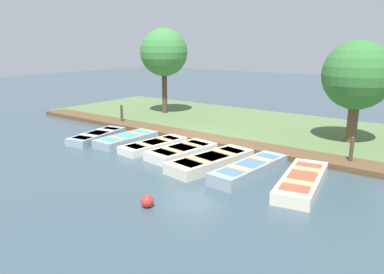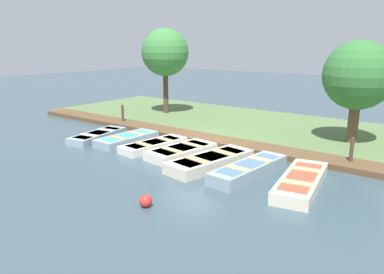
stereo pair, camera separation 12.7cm
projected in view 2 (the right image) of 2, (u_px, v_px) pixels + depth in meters
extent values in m
plane|color=#384C56|center=(193.00, 147.00, 15.85)|extent=(80.00, 80.00, 0.00)
cube|color=#567042|center=(250.00, 125.00, 19.69)|extent=(8.00, 24.00, 0.18)
cube|color=brown|center=(208.00, 139.00, 16.69)|extent=(1.25, 23.06, 0.22)
cube|color=#8C9EA8|center=(98.00, 136.00, 17.08)|extent=(3.14, 1.53, 0.31)
cube|color=#6B7F51|center=(98.00, 133.00, 17.05)|extent=(2.57, 1.21, 0.02)
cube|color=beige|center=(89.00, 135.00, 16.55)|extent=(0.46, 0.96, 0.03)
cube|color=beige|center=(106.00, 130.00, 17.54)|extent=(0.46, 0.96, 0.03)
cube|color=#8C9EA8|center=(127.00, 139.00, 16.44)|extent=(2.91, 1.21, 0.34)
cube|color=teal|center=(127.00, 136.00, 16.40)|extent=(2.38, 0.95, 0.03)
cube|color=tan|center=(117.00, 138.00, 15.98)|extent=(0.32, 1.05, 0.03)
cube|color=tan|center=(136.00, 133.00, 16.81)|extent=(0.32, 1.05, 0.03)
cube|color=silver|center=(154.00, 145.00, 15.53)|extent=(3.06, 1.36, 0.30)
cube|color=#994C33|center=(154.00, 142.00, 15.50)|extent=(2.51, 1.08, 0.02)
cube|color=tan|center=(143.00, 144.00, 15.10)|extent=(0.41, 0.96, 0.03)
cube|color=tan|center=(164.00, 139.00, 15.89)|extent=(0.41, 0.96, 0.03)
cube|color=silver|center=(181.00, 152.00, 14.51)|extent=(2.96, 1.61, 0.36)
cube|color=beige|center=(181.00, 148.00, 14.47)|extent=(2.42, 1.27, 0.03)
cube|color=tan|center=(171.00, 150.00, 14.10)|extent=(0.43, 1.17, 0.03)
cube|color=tan|center=(191.00, 144.00, 14.84)|extent=(0.43, 1.17, 0.03)
cube|color=beige|center=(210.00, 161.00, 13.28)|extent=(3.61, 1.74, 0.39)
cube|color=#6B7F51|center=(211.00, 157.00, 13.23)|extent=(2.95, 1.38, 0.03)
cube|color=tan|center=(197.00, 160.00, 12.79)|extent=(0.52, 1.12, 0.03)
cube|color=tan|center=(223.00, 152.00, 13.66)|extent=(0.52, 1.12, 0.03)
cube|color=#8C9EA8|center=(249.00, 169.00, 12.41)|extent=(3.49, 1.24, 0.40)
cube|color=#4C709E|center=(249.00, 164.00, 12.36)|extent=(2.86, 0.98, 0.03)
cube|color=tan|center=(238.00, 168.00, 11.89)|extent=(0.41, 0.90, 0.03)
cube|color=tan|center=(260.00, 159.00, 12.82)|extent=(0.41, 0.90, 0.03)
cube|color=beige|center=(301.00, 182.00, 11.36)|extent=(3.60, 1.65, 0.37)
cube|color=#994C33|center=(302.00, 176.00, 11.32)|extent=(2.94, 1.31, 0.03)
cube|color=tan|center=(297.00, 183.00, 10.74)|extent=(0.51, 1.03, 0.03)
cube|color=tan|center=(306.00, 169.00, 11.88)|extent=(0.51, 1.03, 0.03)
cylinder|color=#47382D|center=(123.00, 116.00, 19.97)|extent=(0.14, 0.14, 1.02)
sphere|color=#47382D|center=(122.00, 106.00, 19.83)|extent=(0.12, 0.12, 0.12)
cylinder|color=#47382D|center=(351.00, 153.00, 13.14)|extent=(0.14, 0.14, 1.02)
sphere|color=#47382D|center=(353.00, 139.00, 13.01)|extent=(0.12, 0.12, 0.12)
sphere|color=red|center=(146.00, 201.00, 10.00)|extent=(0.35, 0.35, 0.35)
cylinder|color=#4C3828|center=(166.00, 91.00, 22.29)|extent=(0.30, 0.30, 2.99)
sphere|color=#3D7F3D|center=(165.00, 52.00, 21.74)|extent=(2.76, 2.76, 2.76)
cylinder|color=brown|center=(353.00, 121.00, 15.70)|extent=(0.43, 0.43, 2.22)
sphere|color=#337033|center=(358.00, 75.00, 15.24)|extent=(2.83, 2.83, 2.83)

